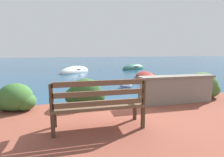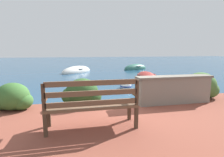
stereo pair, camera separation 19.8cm
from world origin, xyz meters
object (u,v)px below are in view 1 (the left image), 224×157
at_px(park_bench, 99,103).
at_px(mooring_buoy, 126,86).
at_px(rowboat_far, 133,68).
at_px(rowboat_mid, 75,71).
at_px(rowboat_nearest, 146,78).

height_order(park_bench, mooring_buoy, park_bench).
bearing_deg(rowboat_far, mooring_buoy, 43.28).
relative_size(rowboat_mid, mooring_buoy, 5.29).
relative_size(rowboat_far, mooring_buoy, 4.86).
xyz_separation_m(rowboat_nearest, rowboat_mid, (-3.90, 4.12, 0.01)).
bearing_deg(rowboat_far, rowboat_mid, -12.13).
distance_m(rowboat_mid, rowboat_far, 5.19).
bearing_deg(rowboat_nearest, rowboat_mid, 57.15).
distance_m(rowboat_nearest, rowboat_far, 5.33).
bearing_deg(mooring_buoy, rowboat_far, 67.33).
xyz_separation_m(park_bench, rowboat_nearest, (3.75, 6.28, -0.64)).
distance_m(park_bench, mooring_buoy, 4.68).
bearing_deg(rowboat_mid, mooring_buoy, -118.18).
bearing_deg(rowboat_nearest, rowboat_far, 0.94).
bearing_deg(rowboat_far, park_bench, 42.70).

